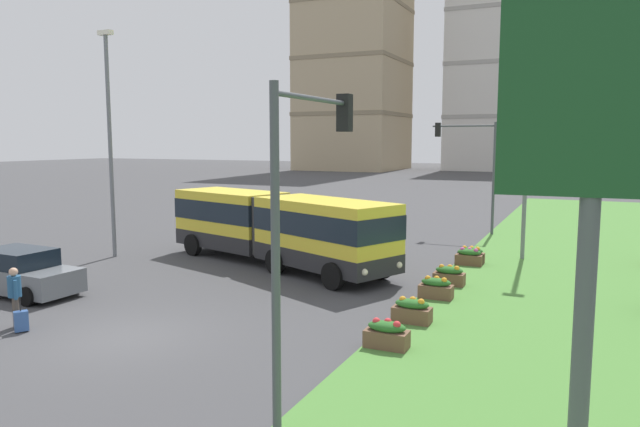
{
  "coord_description": "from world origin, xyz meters",
  "views": [
    {
      "loc": [
        11.19,
        -11.73,
        5.26
      ],
      "look_at": [
        0.77,
        10.9,
        2.2
      ],
      "focal_mm": 32.94,
      "sensor_mm": 36.0,
      "label": 1
    }
  ],
  "objects_px": {
    "car_grey_wagon": "(20,273)",
    "traffic_light_far_right": "(474,159)",
    "traffic_light_near_right": "(303,195)",
    "apartment_tower_westcentre": "(500,67)",
    "rolling_suitcase": "(21,321)",
    "apartment_tower_west": "(354,36)",
    "streetlight_median": "(527,138)",
    "flower_planter_1": "(412,310)",
    "pedestrian_crossing": "(15,293)",
    "flower_planter_2": "(436,288)",
    "flower_planter_3": "(449,275)",
    "articulated_bus": "(278,227)",
    "car_silver_hatch": "(302,210)",
    "streetlight_left": "(110,136)",
    "flower_planter_0": "(387,334)",
    "flower_planter_5": "(471,255)",
    "apartment_tower_centre": "(631,31)",
    "flower_planter_4": "(469,257)"
  },
  "relations": [
    {
      "from": "car_grey_wagon",
      "to": "traffic_light_far_right",
      "type": "distance_m",
      "value": 23.5
    },
    {
      "from": "traffic_light_far_right",
      "to": "traffic_light_near_right",
      "type": "height_order",
      "value": "traffic_light_far_right"
    },
    {
      "from": "traffic_light_near_right",
      "to": "apartment_tower_westcentre",
      "type": "bearing_deg",
      "value": 96.1
    },
    {
      "from": "rolling_suitcase",
      "to": "apartment_tower_west",
      "type": "xyz_separation_m",
      "value": [
        -27.04,
        93.84,
        24.4
      ]
    },
    {
      "from": "streetlight_median",
      "to": "flower_planter_1",
      "type": "bearing_deg",
      "value": -99.71
    },
    {
      "from": "flower_planter_1",
      "to": "traffic_light_near_right",
      "type": "distance_m",
      "value": 7.33
    },
    {
      "from": "traffic_light_far_right",
      "to": "apartment_tower_westcentre",
      "type": "xyz_separation_m",
      "value": [
        -9.89,
        79.05,
        14.34
      ]
    },
    {
      "from": "pedestrian_crossing",
      "to": "apartment_tower_west",
      "type": "distance_m",
      "value": 100.19
    },
    {
      "from": "flower_planter_2",
      "to": "traffic_light_far_right",
      "type": "relative_size",
      "value": 0.17
    },
    {
      "from": "flower_planter_3",
      "to": "pedestrian_crossing",
      "type": "bearing_deg",
      "value": -135.81
    },
    {
      "from": "traffic_light_near_right",
      "to": "articulated_bus",
      "type": "bearing_deg",
      "value": 120.88
    },
    {
      "from": "car_silver_hatch",
      "to": "streetlight_left",
      "type": "xyz_separation_m",
      "value": [
        -2.46,
        -14.39,
        4.75
      ]
    },
    {
      "from": "pedestrian_crossing",
      "to": "flower_planter_0",
      "type": "relative_size",
      "value": 1.58
    },
    {
      "from": "flower_planter_5",
      "to": "apartment_tower_centre",
      "type": "distance_m",
      "value": 101.79
    },
    {
      "from": "pedestrian_crossing",
      "to": "flower_planter_5",
      "type": "xyz_separation_m",
      "value": [
        10.13,
        14.11,
        -0.58
      ]
    },
    {
      "from": "flower_planter_2",
      "to": "apartment_tower_westcentre",
      "type": "height_order",
      "value": "apartment_tower_westcentre"
    },
    {
      "from": "car_silver_hatch",
      "to": "pedestrian_crossing",
      "type": "xyz_separation_m",
      "value": [
        2.63,
        -23.48,
        0.25
      ]
    },
    {
      "from": "flower_planter_2",
      "to": "apartment_tower_westcentre",
      "type": "xyz_separation_m",
      "value": [
        -11.4,
        93.86,
        18.23
      ]
    },
    {
      "from": "rolling_suitcase",
      "to": "flower_planter_2",
      "type": "height_order",
      "value": "rolling_suitcase"
    },
    {
      "from": "flower_planter_0",
      "to": "flower_planter_4",
      "type": "xyz_separation_m",
      "value": [
        0.0,
        11.02,
        0.0
      ]
    },
    {
      "from": "car_grey_wagon",
      "to": "flower_planter_5",
      "type": "relative_size",
      "value": 4.06
    },
    {
      "from": "flower_planter_4",
      "to": "flower_planter_5",
      "type": "distance_m",
      "value": 0.43
    },
    {
      "from": "car_grey_wagon",
      "to": "apartment_tower_west",
      "type": "height_order",
      "value": "apartment_tower_west"
    },
    {
      "from": "pedestrian_crossing",
      "to": "apartment_tower_westcentre",
      "type": "relative_size",
      "value": 0.05
    },
    {
      "from": "flower_planter_5",
      "to": "traffic_light_near_right",
      "type": "xyz_separation_m",
      "value": [
        -0.4,
        -15.38,
        3.84
      ]
    },
    {
      "from": "rolling_suitcase",
      "to": "streetlight_left",
      "type": "bearing_deg",
      "value": 120.8
    },
    {
      "from": "flower_planter_0",
      "to": "flower_planter_3",
      "type": "relative_size",
      "value": 1.0
    },
    {
      "from": "car_grey_wagon",
      "to": "apartment_tower_centre",
      "type": "xyz_separation_m",
      "value": [
        23.11,
        109.7,
        24.54
      ]
    },
    {
      "from": "streetlight_median",
      "to": "flower_planter_2",
      "type": "bearing_deg",
      "value": -103.02
    },
    {
      "from": "traffic_light_near_right",
      "to": "rolling_suitcase",
      "type": "bearing_deg",
      "value": 173.47
    },
    {
      "from": "apartment_tower_centre",
      "to": "apartment_tower_westcentre",
      "type": "bearing_deg",
      "value": -153.46
    },
    {
      "from": "apartment_tower_westcentre",
      "to": "car_silver_hatch",
      "type": "bearing_deg",
      "value": -91.0
    },
    {
      "from": "flower_planter_2",
      "to": "streetlight_left",
      "type": "height_order",
      "value": "streetlight_left"
    },
    {
      "from": "streetlight_left",
      "to": "apartment_tower_west",
      "type": "height_order",
      "value": "apartment_tower_west"
    },
    {
      "from": "streetlight_left",
      "to": "flower_planter_4",
      "type": "bearing_deg",
      "value": 16.78
    },
    {
      "from": "car_grey_wagon",
      "to": "car_silver_hatch",
      "type": "relative_size",
      "value": 0.99
    },
    {
      "from": "flower_planter_3",
      "to": "streetlight_left",
      "type": "bearing_deg",
      "value": -177.15
    },
    {
      "from": "flower_planter_4",
      "to": "streetlight_median",
      "type": "bearing_deg",
      "value": 51.48
    },
    {
      "from": "flower_planter_0",
      "to": "apartment_tower_centre",
      "type": "bearing_deg",
      "value": 84.87
    },
    {
      "from": "articulated_bus",
      "to": "flower_planter_2",
      "type": "bearing_deg",
      "value": -19.91
    },
    {
      "from": "traffic_light_far_right",
      "to": "traffic_light_near_right",
      "type": "bearing_deg",
      "value": -87.35
    },
    {
      "from": "articulated_bus",
      "to": "car_grey_wagon",
      "type": "height_order",
      "value": "articulated_bus"
    },
    {
      "from": "apartment_tower_west",
      "to": "rolling_suitcase",
      "type": "bearing_deg",
      "value": -73.93
    },
    {
      "from": "flower_planter_3",
      "to": "flower_planter_4",
      "type": "height_order",
      "value": "same"
    },
    {
      "from": "car_silver_hatch",
      "to": "flower_planter_0",
      "type": "xyz_separation_m",
      "value": [
        12.76,
        -20.82,
        -0.33
      ]
    },
    {
      "from": "rolling_suitcase",
      "to": "traffic_light_far_right",
      "type": "xyz_separation_m",
      "value": [
        8.18,
        22.86,
        4.0
      ]
    },
    {
      "from": "flower_planter_5",
      "to": "streetlight_median",
      "type": "relative_size",
      "value": 0.11
    },
    {
      "from": "flower_planter_3",
      "to": "apartment_tower_centre",
      "type": "bearing_deg",
      "value": 84.51
    },
    {
      "from": "pedestrian_crossing",
      "to": "flower_planter_5",
      "type": "bearing_deg",
      "value": 54.32
    },
    {
      "from": "car_grey_wagon",
      "to": "apartment_tower_westcentre",
      "type": "height_order",
      "value": "apartment_tower_westcentre"
    }
  ]
}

